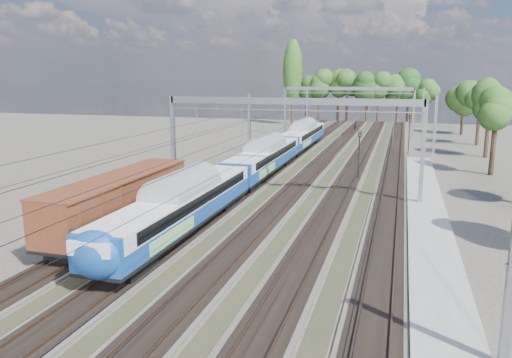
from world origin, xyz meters
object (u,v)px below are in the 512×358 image
(freight_boxcar, at_px, (120,200))
(signal_near, at_px, (359,149))
(emu_train, at_px, (264,154))
(signal_far, at_px, (409,129))
(worker, at_px, (355,126))

(freight_boxcar, distance_m, signal_near, 27.44)
(emu_train, distance_m, signal_far, 26.35)
(emu_train, xyz_separation_m, freight_boxcar, (-4.50, -21.79, -0.24))
(emu_train, relative_size, worker, 34.32)
(emu_train, height_order, signal_near, signal_near)
(signal_near, xyz_separation_m, signal_far, (5.23, 20.01, 0.29))
(emu_train, height_order, worker, emu_train)
(freight_boxcar, height_order, worker, freight_boxcar)
(freight_boxcar, height_order, signal_near, signal_near)
(worker, height_order, signal_near, signal_near)
(freight_boxcar, relative_size, signal_far, 2.65)
(worker, bearing_deg, freight_boxcar, 150.24)
(emu_train, relative_size, signal_far, 11.26)
(signal_near, bearing_deg, worker, 86.42)
(worker, distance_m, signal_far, 31.67)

